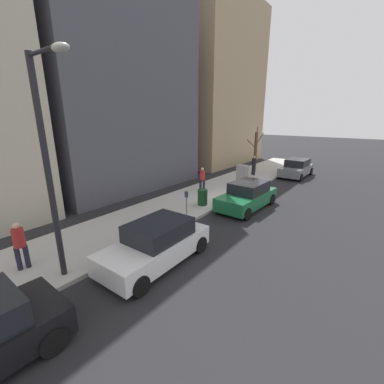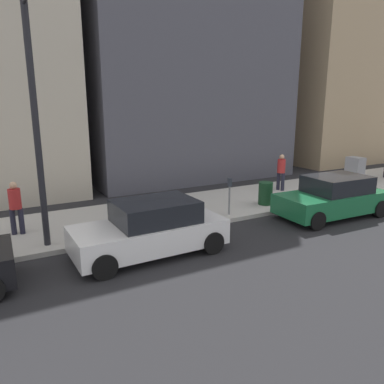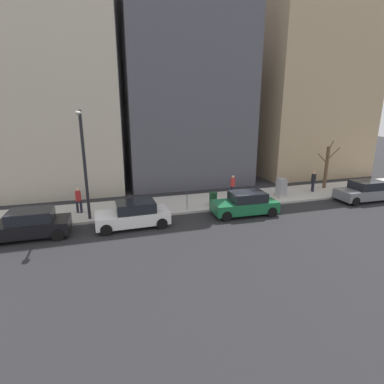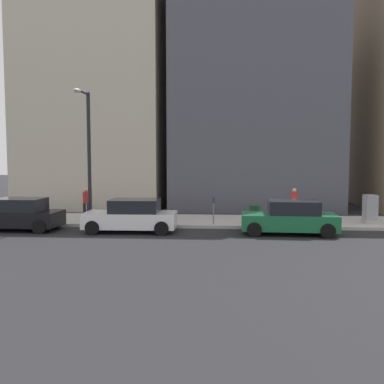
# 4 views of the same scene
# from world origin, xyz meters

# --- Properties ---
(ground_plane) EXTENTS (120.00, 120.00, 0.00)m
(ground_plane) POSITION_xyz_m (0.00, 0.00, 0.00)
(ground_plane) COLOR #232326
(sidewalk) EXTENTS (4.00, 36.00, 0.15)m
(sidewalk) POSITION_xyz_m (2.00, 0.00, 0.07)
(sidewalk) COLOR #B2AFA8
(sidewalk) RESTS_ON ground
(parked_car_grey) EXTENTS (1.97, 4.23, 1.52)m
(parked_car_grey) POSITION_xyz_m (-1.04, -9.79, 0.74)
(parked_car_grey) COLOR slate
(parked_car_grey) RESTS_ON ground
(parked_car_green) EXTENTS (2.05, 4.26, 1.52)m
(parked_car_green) POSITION_xyz_m (-1.20, 0.22, 0.74)
(parked_car_green) COLOR #196038
(parked_car_green) RESTS_ON ground
(parked_car_white) EXTENTS (1.99, 4.23, 1.52)m
(parked_car_white) POSITION_xyz_m (-1.17, 7.42, 0.74)
(parked_car_white) COLOR white
(parked_car_white) RESTS_ON ground
(parked_car_black) EXTENTS (2.00, 4.24, 1.52)m
(parked_car_black) POSITION_xyz_m (-1.12, 12.94, 0.74)
(parked_car_black) COLOR black
(parked_car_black) RESTS_ON ground
(parking_meter) EXTENTS (0.14, 0.10, 1.35)m
(parking_meter) POSITION_xyz_m (0.45, 3.68, 0.98)
(parking_meter) COLOR slate
(parking_meter) RESTS_ON sidewalk
(utility_box) EXTENTS (0.83, 0.61, 1.43)m
(utility_box) POSITION_xyz_m (1.30, -4.10, 0.85)
(utility_box) COLOR #A8A399
(utility_box) RESTS_ON sidewalk
(streetlamp) EXTENTS (1.97, 0.32, 6.50)m
(streetlamp) POSITION_xyz_m (0.28, 9.93, 4.02)
(streetlamp) COLOR black
(streetlamp) RESTS_ON sidewalk
(bare_tree) EXTENTS (1.11, 1.31, 4.01)m
(bare_tree) POSITION_xyz_m (2.61, -9.25, 2.01)
(bare_tree) COLOR brown
(bare_tree) RESTS_ON sidewalk
(trash_bin) EXTENTS (0.56, 0.56, 0.90)m
(trash_bin) POSITION_xyz_m (0.90, 1.63, 0.60)
(trash_bin) COLOR #14381E
(trash_bin) RESTS_ON sidewalk
(pedestrian_near_meter) EXTENTS (0.38, 0.36, 1.66)m
(pedestrian_near_meter) POSITION_xyz_m (1.90, -7.49, 1.09)
(pedestrian_near_meter) COLOR #1E1E2D
(pedestrian_near_meter) RESTS_ON sidewalk
(pedestrian_midblock) EXTENTS (0.39, 0.36, 1.66)m
(pedestrian_midblock) POSITION_xyz_m (2.47, -0.55, 1.09)
(pedestrian_midblock) COLOR #1E1E2D
(pedestrian_midblock) RESTS_ON sidewalk
(pedestrian_far_corner) EXTENTS (0.36, 0.39, 1.66)m
(pedestrian_far_corner) POSITION_xyz_m (1.92, 10.58, 1.09)
(pedestrian_far_corner) COLOR #1E1E2D
(pedestrian_far_corner) RESTS_ON sidewalk
(office_tower_left) EXTENTS (11.20, 11.20, 16.43)m
(office_tower_left) POSITION_xyz_m (11.10, -12.00, 8.22)
(office_tower_left) COLOR tan
(office_tower_left) RESTS_ON ground
(office_block_center) EXTENTS (10.90, 10.90, 18.25)m
(office_block_center) POSITION_xyz_m (10.95, 1.23, 9.12)
(office_block_center) COLOR #4C4C56
(office_block_center) RESTS_ON ground
(office_tower_right) EXTENTS (9.45, 9.45, 25.62)m
(office_tower_right) POSITION_xyz_m (10.23, 12.08, 12.81)
(office_tower_right) COLOR #BCB29E
(office_tower_right) RESTS_ON ground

